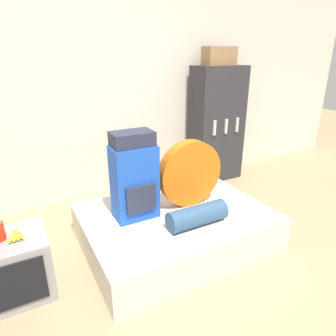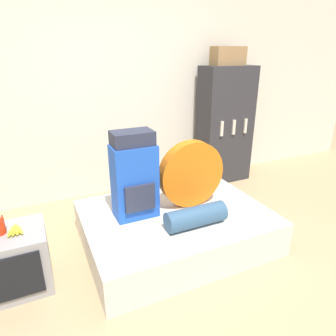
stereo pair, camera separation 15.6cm
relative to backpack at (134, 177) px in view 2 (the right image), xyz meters
name	(u,v)px [view 2 (the right image)]	position (x,y,z in m)	size (l,w,h in m)	color
ground_plane	(203,289)	(0.27, -0.76, -0.71)	(16.00, 16.00, 0.00)	tan
wall_back	(119,89)	(0.27, 1.30, 0.59)	(8.00, 0.05, 2.60)	silver
bed	(175,227)	(0.35, -0.10, -0.54)	(1.67, 1.26, 0.33)	silver
backpack	(134,177)	(0.00, 0.00, 0.00)	(0.38, 0.27, 0.78)	blue
tent_bag	(191,174)	(0.55, -0.02, -0.06)	(0.64, 0.11, 0.64)	orange
sleeping_roll	(196,217)	(0.40, -0.39, -0.29)	(0.54, 0.18, 0.18)	#33567A
television	(9,262)	(-1.06, -0.12, -0.47)	(0.57, 0.46, 0.48)	#939399
banana_bunch	(15,230)	(-0.97, -0.12, -0.21)	(0.12, 0.17, 0.03)	yellow
bookshelf	(225,126)	(1.66, 1.03, 0.07)	(0.71, 0.40, 1.56)	#2D2D33
cardboard_box	(228,56)	(1.63, 1.03, 0.97)	(0.43, 0.20, 0.23)	#99754C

